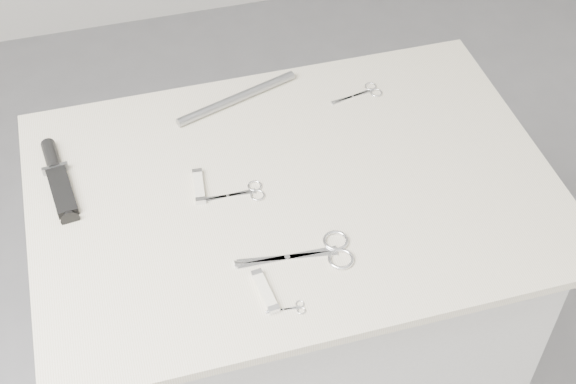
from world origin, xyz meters
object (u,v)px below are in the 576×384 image
object	(u,v)px
sheathed_knife	(57,175)
metal_rail	(237,98)
large_shears	(320,252)
tiny_scissors	(291,309)
pocket_knife_b	(265,291)
pocket_knife_a	(199,186)
embroidery_scissors_b	(364,93)
plinth	(293,325)
embroidery_scissors_a	(244,193)

from	to	relation	value
sheathed_knife	metal_rail	size ratio (longest dim) A/B	0.73
large_shears	tiny_scissors	world-z (taller)	large_shears
pocket_knife_b	metal_rail	xyz separation A→B (m)	(0.07, 0.50, 0.00)
pocket_knife_b	metal_rail	size ratio (longest dim) A/B	0.33
sheathed_knife	pocket_knife_a	size ratio (longest dim) A/B	2.37
tiny_scissors	sheathed_knife	world-z (taller)	sheathed_knife
embroidery_scissors_b	sheathed_knife	xyz separation A→B (m)	(-0.65, -0.08, 0.01)
embroidery_scissors_b	pocket_knife_b	distance (m)	0.57
pocket_knife_a	metal_rail	size ratio (longest dim) A/B	0.31
plinth	embroidery_scissors_b	xyz separation A→B (m)	(0.22, 0.23, 0.47)
sheathed_knife	pocket_knife_b	bearing A→B (deg)	-146.36
embroidery_scissors_b	pocket_knife_a	size ratio (longest dim) A/B	1.33
plinth	pocket_knife_b	xyz separation A→B (m)	(-0.12, -0.23, 0.48)
pocket_knife_a	pocket_knife_b	distance (m)	0.28
embroidery_scissors_a	pocket_knife_a	bearing A→B (deg)	157.05
tiny_scissors	sheathed_knife	distance (m)	0.54
large_shears	embroidery_scissors_b	size ratio (longest dim) A/B	1.78
pocket_knife_b	sheathed_knife	bearing A→B (deg)	34.07
tiny_scissors	pocket_knife_b	xyz separation A→B (m)	(-0.03, 0.04, 0.00)
embroidery_scissors_a	tiny_scissors	distance (m)	0.28
sheathed_knife	pocket_knife_a	world-z (taller)	sheathed_knife
large_shears	tiny_scissors	xyz separation A→B (m)	(-0.08, -0.10, -0.00)
embroidery_scissors_b	pocket_knife_b	bearing A→B (deg)	-137.52
pocket_knife_b	metal_rail	distance (m)	0.51
plinth	tiny_scissors	world-z (taller)	tiny_scissors
embroidery_scissors_b	metal_rail	distance (m)	0.27
plinth	sheathed_knife	distance (m)	0.66
large_shears	plinth	bearing A→B (deg)	95.23
large_shears	metal_rail	size ratio (longest dim) A/B	0.73
metal_rail	embroidery_scissors_a	bearing A→B (deg)	-100.36
embroidery_scissors_a	pocket_knife_b	world-z (taller)	pocket_knife_b
large_shears	sheathed_knife	xyz separation A→B (m)	(-0.43, 0.32, 0.00)
sheathed_knife	pocket_knife_b	distance (m)	0.49
plinth	metal_rail	distance (m)	0.55
pocket_knife_b	pocket_knife_a	bearing A→B (deg)	6.10
plinth	tiny_scissors	bearing A→B (deg)	-106.63
large_shears	pocket_knife_a	size ratio (longest dim) A/B	2.37
embroidery_scissors_b	metal_rail	size ratio (longest dim) A/B	0.41
plinth	pocket_knife_b	size ratio (longest dim) A/B	9.69
tiny_scissors	plinth	bearing A→B (deg)	78.80
plinth	large_shears	xyz separation A→B (m)	(-0.00, -0.17, 0.47)
large_shears	embroidery_scissors_b	xyz separation A→B (m)	(0.22, 0.40, -0.00)
plinth	embroidery_scissors_a	world-z (taller)	embroidery_scissors_a
plinth	sheathed_knife	bearing A→B (deg)	161.76
tiny_scissors	pocket_knife_a	distance (m)	0.33
sheathed_knife	pocket_knife_b	size ratio (longest dim) A/B	2.24
sheathed_knife	pocket_knife_a	distance (m)	0.28
tiny_scissors	metal_rail	xyz separation A→B (m)	(0.03, 0.55, 0.01)
sheathed_knife	large_shears	bearing A→B (deg)	-132.81
plinth	embroidery_scissors_b	distance (m)	0.57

